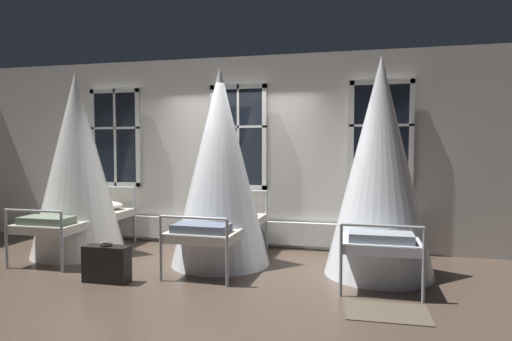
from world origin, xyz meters
TOP-DOWN VIEW (x-y plane):
  - ground at (0.00, 0.00)m, footprint 20.86×20.86m
  - back_wall_with_windows at (0.00, 1.39)m, footprint 10.06×0.10m
  - window_bank at (0.00, 1.27)m, footprint 5.38×0.10m
  - cot_first at (-2.24, 0.23)m, footprint 1.37×1.96m
  - cot_second at (0.05, 0.20)m, footprint 1.37×1.97m
  - cot_third at (2.17, 0.18)m, footprint 1.37×1.95m
  - rug_third at (2.22, -1.15)m, footprint 0.81×0.58m
  - suitcase_dark at (-1.01, -0.94)m, footprint 0.56×0.21m

SIDE VIEW (x-z plane):
  - ground at x=0.00m, z-range 0.00..0.00m
  - rug_third at x=2.22m, z-range 0.00..0.01m
  - suitcase_dark at x=-1.01m, z-range -0.01..0.46m
  - window_bank at x=0.00m, z-range -0.31..2.24m
  - cot_second at x=0.05m, z-range -0.04..2.68m
  - cot_first at x=-2.24m, z-range -0.04..2.71m
  - cot_third at x=2.17m, z-range -0.04..2.73m
  - back_wall_with_windows at x=0.00m, z-range 0.00..3.08m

